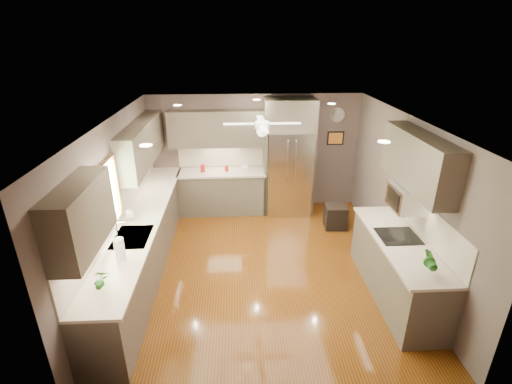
{
  "coord_description": "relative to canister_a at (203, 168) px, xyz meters",
  "views": [
    {
      "loc": [
        -0.39,
        -5.24,
        3.64
      ],
      "look_at": [
        -0.08,
        0.6,
        1.13
      ],
      "focal_mm": 26.0,
      "sensor_mm": 36.0,
      "label": 1
    }
  ],
  "objects": [
    {
      "name": "wall_right",
      "position": [
        3.37,
        -2.18,
        0.23
      ],
      "size": [
        0.0,
        5.0,
        5.0
      ],
      "primitive_type": "plane",
      "rotation": [
        1.57,
        0.0,
        -1.57
      ],
      "color": "brown",
      "rests_on": "ground"
    },
    {
      "name": "canister_a",
      "position": [
        0.0,
        0.0,
        0.0
      ],
      "size": [
        0.1,
        0.1,
        0.15
      ],
      "primitive_type": "cylinder",
      "rotation": [
        0.0,
        0.0,
        0.04
      ],
      "color": "maroon",
      "rests_on": "back_run"
    },
    {
      "name": "recessed_lights",
      "position": [
        1.08,
        -1.78,
        1.47
      ],
      "size": [
        2.84,
        3.14,
        0.01
      ],
      "color": "white",
      "rests_on": "ceiling"
    },
    {
      "name": "paper_towel",
      "position": [
        -0.81,
        -3.25,
        0.06
      ],
      "size": [
        0.13,
        0.13,
        0.33
      ],
      "color": "white",
      "rests_on": "left_run"
    },
    {
      "name": "left_run",
      "position": [
        -0.84,
        -2.03,
        -0.54
      ],
      "size": [
        0.65,
        4.7,
        1.45
      ],
      "color": "#4E4538",
      "rests_on": "ground"
    },
    {
      "name": "floor",
      "position": [
        1.12,
        -2.18,
        -1.02
      ],
      "size": [
        5.0,
        5.0,
        0.0
      ],
      "primitive_type": "plane",
      "color": "#4F220A",
      "rests_on": "ground"
    },
    {
      "name": "canister_d",
      "position": [
        0.5,
        0.01,
        -0.02
      ],
      "size": [
        0.1,
        0.1,
        0.12
      ],
      "primitive_type": "cylinder",
      "rotation": [
        0.0,
        0.0,
        0.34
      ],
      "color": "maroon",
      "rests_on": "back_run"
    },
    {
      "name": "stool",
      "position": [
        2.69,
        -0.83,
        -0.78
      ],
      "size": [
        0.45,
        0.45,
        0.49
      ],
      "color": "black",
      "rests_on": "ground"
    },
    {
      "name": "wall_back",
      "position": [
        1.12,
        0.32,
        0.23
      ],
      "size": [
        4.5,
        0.0,
        4.5
      ],
      "primitive_type": "plane",
      "rotation": [
        1.57,
        0.0,
        0.0
      ],
      "color": "brown",
      "rests_on": "ground"
    },
    {
      "name": "wall_left",
      "position": [
        -1.13,
        -2.18,
        0.23
      ],
      "size": [
        0.0,
        5.0,
        5.0
      ],
      "primitive_type": "plane",
      "rotation": [
        1.57,
        0.0,
        1.57
      ],
      "color": "brown",
      "rests_on": "ground"
    },
    {
      "name": "sink",
      "position": [
        -0.81,
        -2.68,
        -0.11
      ],
      "size": [
        0.5,
        0.7,
        0.32
      ],
      "color": "silver",
      "rests_on": "left_run"
    },
    {
      "name": "back_run",
      "position": [
        0.39,
        0.02,
        -0.54
      ],
      "size": [
        1.85,
        0.65,
        1.45
      ],
      "color": "#4E4538",
      "rests_on": "ground"
    },
    {
      "name": "ceiling_fan",
      "position": [
        1.12,
        -1.88,
        1.31
      ],
      "size": [
        1.18,
        1.18,
        0.32
      ],
      "color": "white",
      "rests_on": "ceiling"
    },
    {
      "name": "potted_plant_left",
      "position": [
        -0.85,
        -3.9,
        0.08
      ],
      "size": [
        0.18,
        0.14,
        0.32
      ],
      "primitive_type": "imported",
      "rotation": [
        0.0,
        0.0,
        0.14
      ],
      "color": "#21621C",
      "rests_on": "left_run"
    },
    {
      "name": "wall_clock",
      "position": [
        2.87,
        0.3,
        1.03
      ],
      "size": [
        0.3,
        0.03,
        0.3
      ],
      "color": "white",
      "rests_on": "wall_back"
    },
    {
      "name": "framed_print",
      "position": [
        2.87,
        0.3,
        0.53
      ],
      "size": [
        0.36,
        0.03,
        0.3
      ],
      "color": "black",
      "rests_on": "wall_back"
    },
    {
      "name": "microwave",
      "position": [
        3.14,
        -2.73,
        0.46
      ],
      "size": [
        0.43,
        0.55,
        0.34
      ],
      "color": "silver",
      "rests_on": "wall_right"
    },
    {
      "name": "potted_plant_right",
      "position": [
        3.04,
        -3.75,
        0.08
      ],
      "size": [
        0.19,
        0.16,
        0.33
      ],
      "primitive_type": "imported",
      "rotation": [
        0.0,
        0.0,
        -0.08
      ],
      "color": "#21621C",
      "rests_on": "right_run"
    },
    {
      "name": "right_run",
      "position": [
        3.05,
        -2.98,
        -0.54
      ],
      "size": [
        0.7,
        2.2,
        1.45
      ],
      "color": "#4E4538",
      "rests_on": "ground"
    },
    {
      "name": "soap_bottle",
      "position": [
        -0.97,
        -2.13,
        0.02
      ],
      "size": [
        0.12,
        0.12,
        0.21
      ],
      "primitive_type": "imported",
      "rotation": [
        0.0,
        0.0,
        0.42
      ],
      "color": "white",
      "rests_on": "left_run"
    },
    {
      "name": "uppers",
      "position": [
        0.38,
        -1.47,
        0.85
      ],
      "size": [
        4.5,
        4.7,
        0.95
      ],
      "color": "#4E4538",
      "rests_on": "wall_left"
    },
    {
      "name": "ceiling",
      "position": [
        1.12,
        -2.18,
        1.48
      ],
      "size": [
        5.0,
        5.0,
        0.0
      ],
      "primitive_type": "plane",
      "rotation": [
        3.14,
        0.0,
        0.0
      ],
      "color": "white",
      "rests_on": "ground"
    },
    {
      "name": "window",
      "position": [
        -1.1,
        -2.68,
        0.53
      ],
      "size": [
        0.05,
        1.12,
        0.92
      ],
      "color": "#BFF2B2",
      "rests_on": "wall_left"
    },
    {
      "name": "bowl",
      "position": [
        0.89,
        0.02,
        -0.06
      ],
      "size": [
        0.2,
        0.2,
        0.05
      ],
      "primitive_type": "imported",
      "rotation": [
        0.0,
        0.0,
        -0.01
      ],
      "color": "beige",
      "rests_on": "back_run"
    },
    {
      "name": "refrigerator",
      "position": [
        1.82,
        -0.02,
        0.17
      ],
      "size": [
        1.06,
        0.75,
        2.45
      ],
      "color": "silver",
      "rests_on": "ground"
    },
    {
      "name": "wall_front",
      "position": [
        1.12,
        -4.68,
        0.23
      ],
      "size": [
        4.5,
        0.0,
        4.5
      ],
      "primitive_type": "plane",
      "rotation": [
        -1.57,
        0.0,
        0.0
      ],
      "color": "brown",
      "rests_on": "ground"
    }
  ]
}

